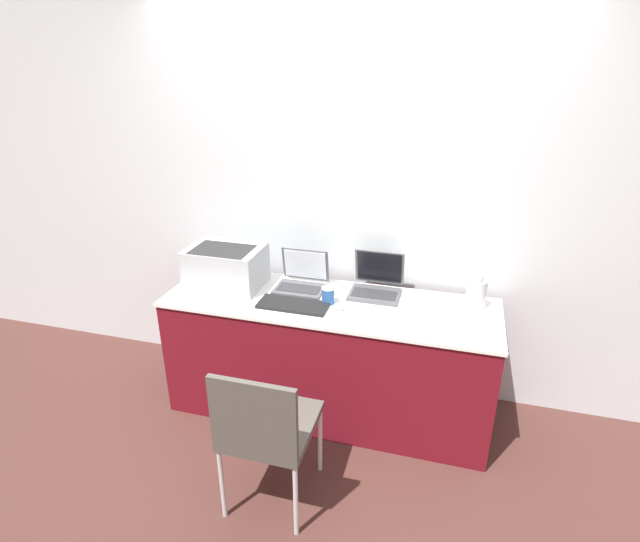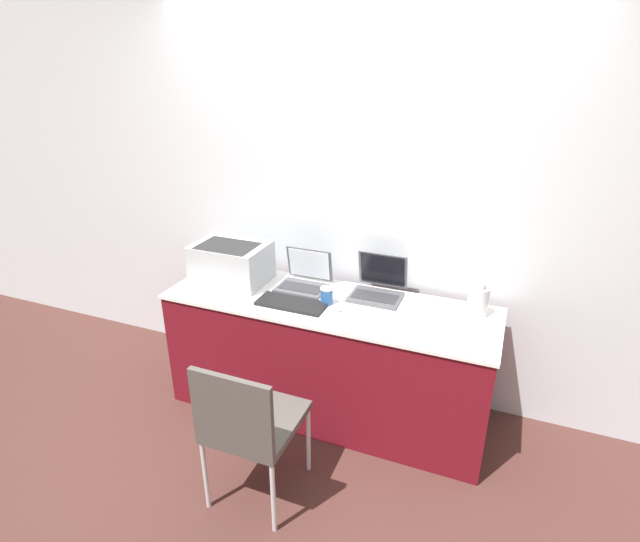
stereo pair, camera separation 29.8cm
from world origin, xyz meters
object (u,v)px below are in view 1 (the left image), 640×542
object	(u,v)px
mouse	(339,307)
chair	(266,426)
external_keyboard	(293,305)
metal_pitcher	(476,292)
printer	(226,265)
laptop_right	(376,284)
coffee_cup	(328,296)
laptop_left	(302,280)

from	to	relation	value
mouse	chair	world-z (taller)	chair
external_keyboard	metal_pitcher	distance (m)	1.08
mouse	metal_pitcher	distance (m)	0.81
printer	metal_pitcher	size ratio (longest dim) A/B	2.12
printer	metal_pitcher	distance (m)	1.54
chair	laptop_right	bearing A→B (deg)	71.42
coffee_cup	chair	bearing A→B (deg)	-97.02
laptop_left	coffee_cup	world-z (taller)	laptop_left
coffee_cup	mouse	xyz separation A→B (m)	(0.08, -0.07, -0.03)
coffee_cup	printer	bearing A→B (deg)	173.65
coffee_cup	metal_pitcher	xyz separation A→B (m)	(0.84, 0.19, 0.04)
laptop_right	mouse	size ratio (longest dim) A/B	4.46
printer	mouse	distance (m)	0.80
printer	external_keyboard	xyz separation A→B (m)	(0.51, -0.17, -0.13)
metal_pitcher	chair	world-z (taller)	metal_pitcher
laptop_left	external_keyboard	bearing A→B (deg)	-83.33
laptop_left	metal_pitcher	size ratio (longest dim) A/B	1.41
mouse	printer	bearing A→B (deg)	169.43
mouse	laptop_right	bearing A→B (deg)	60.68
external_keyboard	chair	world-z (taller)	chair
laptop_right	external_keyboard	distance (m)	0.55
laptop_left	metal_pitcher	xyz separation A→B (m)	(1.06, 0.02, 0.04)
external_keyboard	metal_pitcher	xyz separation A→B (m)	(1.03, 0.29, 0.09)
external_keyboard	coffee_cup	distance (m)	0.22
mouse	laptop_left	bearing A→B (deg)	141.82
metal_pitcher	laptop_left	bearing A→B (deg)	-178.88
laptop_right	metal_pitcher	bearing A→B (deg)	-3.58
external_keyboard	chair	distance (m)	0.77
laptop_left	chair	size ratio (longest dim) A/B	0.36
chair	metal_pitcher	bearing A→B (deg)	46.59
printer	coffee_cup	world-z (taller)	printer
coffee_cup	chair	size ratio (longest dim) A/B	0.12
external_keyboard	printer	bearing A→B (deg)	161.16
external_keyboard	mouse	xyz separation A→B (m)	(0.27, 0.03, 0.01)
laptop_right	coffee_cup	world-z (taller)	laptop_right
external_keyboard	laptop_left	bearing A→B (deg)	96.67
mouse	metal_pitcher	world-z (taller)	metal_pitcher
laptop_right	chair	world-z (taller)	laptop_right
printer	external_keyboard	world-z (taller)	printer
external_keyboard	chair	xyz separation A→B (m)	(0.09, -0.71, -0.29)
laptop_right	mouse	xyz separation A→B (m)	(-0.17, -0.30, -0.04)
laptop_left	coffee_cup	distance (m)	0.28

